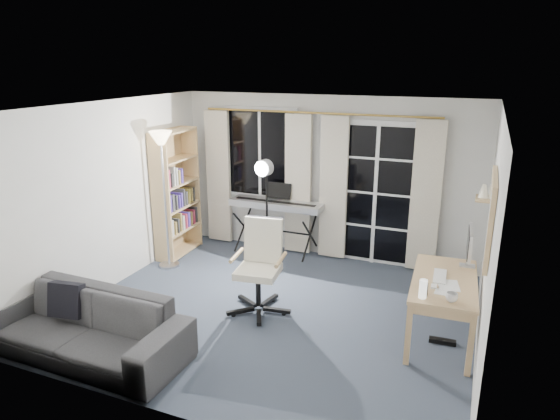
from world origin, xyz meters
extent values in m
cube|color=#353C4D|center=(0.00, 0.00, -0.01)|extent=(4.50, 4.00, 0.02)
cube|color=white|center=(-1.05, 1.98, 1.50)|extent=(1.20, 0.06, 1.40)
cube|color=black|center=(-1.05, 1.95, 1.50)|extent=(1.10, 0.02, 1.30)
cube|color=white|center=(-1.05, 1.94, 1.50)|extent=(0.04, 0.03, 1.30)
cube|color=white|center=(0.75, 1.98, 1.02)|extent=(1.32, 0.06, 2.11)
cube|color=black|center=(0.45, 1.95, 1.02)|extent=(0.55, 0.02, 1.95)
cube|color=black|center=(1.05, 1.95, 1.02)|extent=(0.55, 0.02, 1.95)
cube|color=white|center=(0.75, 1.94, 1.02)|extent=(0.05, 0.04, 2.05)
cube|color=white|center=(0.75, 1.94, 0.55)|extent=(1.15, 0.03, 0.03)
cube|color=white|center=(0.75, 1.94, 1.05)|extent=(1.15, 0.03, 0.03)
cube|color=white|center=(0.75, 1.94, 1.55)|extent=(1.15, 0.03, 0.03)
cylinder|color=gold|center=(-0.15, 1.90, 2.15)|extent=(3.50, 0.03, 0.03)
cube|color=#C1B69E|center=(-1.75, 1.88, 1.08)|extent=(0.40, 0.07, 2.10)
cube|color=#C1B69E|center=(-0.40, 1.88, 1.08)|extent=(0.40, 0.07, 2.10)
cube|color=#C1B69E|center=(0.15, 1.88, 1.08)|extent=(0.40, 0.07, 2.10)
cube|color=#C1B69E|center=(1.45, 1.88, 1.08)|extent=(0.40, 0.07, 2.10)
cube|color=tan|center=(-2.07, 0.76, 0.95)|extent=(0.31, 0.04, 1.91)
cube|color=tan|center=(-2.11, 1.62, 0.95)|extent=(0.31, 0.04, 1.91)
cube|color=tan|center=(-2.23, 1.18, 0.95)|extent=(0.07, 0.86, 1.91)
cube|color=tan|center=(-2.09, 1.19, 0.03)|extent=(0.34, 0.87, 0.02)
cube|color=tan|center=(-2.09, 1.19, 0.38)|extent=(0.34, 0.87, 0.02)
cube|color=tan|center=(-2.09, 1.19, 0.74)|extent=(0.34, 0.87, 0.02)
cube|color=tan|center=(-2.09, 1.19, 1.10)|extent=(0.34, 0.87, 0.02)
cube|color=tan|center=(-2.09, 1.19, 1.47)|extent=(0.34, 0.87, 0.02)
cube|color=tan|center=(-2.09, 1.19, 1.88)|extent=(0.34, 0.87, 0.02)
cube|color=#B8B6AD|center=(-2.06, 0.84, 0.52)|extent=(0.22, 0.06, 0.24)
cube|color=#A38644|center=(-2.06, 0.93, 0.49)|extent=(0.21, 0.05, 0.19)
cube|color=#393939|center=(-2.06, 1.01, 0.50)|extent=(0.21, 0.04, 0.22)
cube|color=#A38644|center=(-2.07, 1.08, 0.54)|extent=(0.21, 0.04, 0.28)
cube|color=#B8B6AD|center=(-2.07, 1.16, 0.50)|extent=(0.22, 0.06, 0.22)
cube|color=#B93551|center=(-2.07, 1.24, 0.51)|extent=(0.21, 0.04, 0.23)
cube|color=#4D35A0|center=(-2.08, 1.32, 0.51)|extent=(0.22, 0.05, 0.23)
cube|color=#A38644|center=(-2.08, 1.40, 0.50)|extent=(0.21, 0.04, 0.22)
cube|color=#B93551|center=(-2.08, 1.47, 0.51)|extent=(0.22, 0.06, 0.23)
cube|color=#393939|center=(-2.09, 1.56, 0.52)|extent=(0.21, 0.04, 0.25)
cube|color=#4D35A0|center=(-2.06, 0.84, 0.89)|extent=(0.21, 0.04, 0.26)
cube|color=#393939|center=(-2.06, 0.91, 0.88)|extent=(0.22, 0.06, 0.25)
cube|color=#393939|center=(-2.06, 1.00, 0.87)|extent=(0.21, 0.04, 0.22)
cube|color=#4D35A0|center=(-2.07, 1.07, 0.86)|extent=(0.21, 0.04, 0.20)
cube|color=#4D35A0|center=(-2.07, 1.14, 0.87)|extent=(0.21, 0.04, 0.22)
cube|color=#393939|center=(-2.07, 1.21, 0.89)|extent=(0.21, 0.04, 0.26)
cube|color=#393939|center=(-2.07, 1.28, 0.86)|extent=(0.22, 0.05, 0.21)
cube|color=#E9D057|center=(-2.08, 1.37, 0.87)|extent=(0.21, 0.05, 0.22)
cube|color=#A38644|center=(-2.08, 1.44, 0.87)|extent=(0.21, 0.04, 0.23)
cube|color=#393939|center=(-2.08, 1.51, 0.87)|extent=(0.21, 0.04, 0.22)
cube|color=#B93551|center=(-2.06, 0.84, 1.25)|extent=(0.21, 0.04, 0.27)
cube|color=#393939|center=(-2.06, 0.91, 1.22)|extent=(0.21, 0.04, 0.21)
cube|color=#B8B6AD|center=(-2.06, 0.98, 1.26)|extent=(0.21, 0.04, 0.29)
cube|color=#B8B6AD|center=(-2.06, 1.05, 1.25)|extent=(0.21, 0.04, 0.26)
cube|color=#A38644|center=(-2.07, 1.12, 1.22)|extent=(0.21, 0.04, 0.21)
cube|color=#4D35A0|center=(-2.07, 1.18, 1.23)|extent=(0.21, 0.05, 0.22)
cylinder|color=#B2B2B7|center=(-1.94, 0.68, 0.02)|extent=(0.35, 0.35, 0.03)
cylinder|color=#B2B2B7|center=(-1.94, 0.68, 0.93)|extent=(0.04, 0.04, 1.81)
cone|color=#FFE5B2|center=(-1.94, 0.68, 1.86)|extent=(0.37, 0.37, 0.19)
cylinder|color=black|center=(-1.23, 1.70, 0.38)|extent=(0.03, 0.68, 0.62)
cylinder|color=black|center=(-1.23, 1.70, 0.38)|extent=(0.03, 0.68, 0.62)
cylinder|color=black|center=(-0.13, 1.70, 0.38)|extent=(0.03, 0.68, 0.62)
cylinder|color=black|center=(-0.13, 1.70, 0.38)|extent=(0.03, 0.68, 0.62)
cylinder|color=black|center=(-0.68, 1.70, 0.38)|extent=(1.09, 0.03, 0.03)
cube|color=silver|center=(-0.68, 1.70, 0.80)|extent=(1.42, 0.36, 0.10)
cube|color=white|center=(-0.68, 1.61, 0.84)|extent=(1.31, 0.15, 0.02)
cube|color=black|center=(-0.68, 1.66, 0.85)|extent=(1.27, 0.09, 0.01)
cube|color=black|center=(-0.68, 1.81, 0.98)|extent=(0.38, 0.08, 0.24)
cylinder|color=black|center=(-0.40, 0.94, 0.30)|extent=(0.07, 0.26, 0.66)
cylinder|color=black|center=(-0.54, 1.07, 0.30)|extent=(0.20, 0.18, 0.67)
cylinder|color=black|center=(-0.58, 0.88, 0.30)|extent=(0.24, 0.11, 0.67)
cylinder|color=black|center=(-0.51, 0.96, 0.95)|extent=(0.03, 0.03, 1.15)
cylinder|color=silver|center=(-0.51, 0.91, 1.52)|extent=(0.24, 0.16, 0.22)
cylinder|color=white|center=(-0.53, 0.85, 1.52)|extent=(0.19, 0.05, 0.19)
cube|color=black|center=(0.06, -0.05, 0.05)|extent=(0.33, 0.09, 0.04)
cylinder|color=black|center=(0.14, -0.04, 0.03)|extent=(0.06, 0.06, 0.05)
cube|color=black|center=(-0.12, 0.15, 0.05)|extent=(0.11, 0.33, 0.04)
cylinder|color=black|center=(-0.11, 0.23, 0.03)|extent=(0.06, 0.06, 0.05)
cube|color=black|center=(-0.36, 0.03, 0.05)|extent=(0.32, 0.20, 0.04)
cylinder|color=black|center=(-0.43, 0.07, 0.03)|extent=(0.06, 0.06, 0.05)
cube|color=black|center=(-0.33, -0.23, 0.05)|extent=(0.27, 0.27, 0.04)
cylinder|color=black|center=(-0.39, -0.29, 0.03)|extent=(0.06, 0.06, 0.05)
cube|color=black|center=(-0.06, -0.28, 0.05)|extent=(0.19, 0.32, 0.04)
cylinder|color=black|center=(-0.03, -0.36, 0.03)|extent=(0.06, 0.06, 0.05)
cylinder|color=black|center=(-0.16, -0.08, 0.29)|extent=(0.07, 0.07, 0.41)
cube|color=white|center=(-0.16, -0.08, 0.52)|extent=(0.53, 0.53, 0.08)
cube|color=white|center=(-0.19, 0.15, 0.83)|extent=(0.47, 0.19, 0.54)
cube|color=black|center=(-0.20, 0.19, 0.85)|extent=(0.44, 0.16, 0.50)
cylinder|color=tan|center=(-0.43, -0.09, 0.68)|extent=(0.10, 0.42, 0.05)
cylinder|color=tan|center=(0.10, -0.02, 0.68)|extent=(0.10, 0.42, 0.05)
cube|color=tan|center=(1.88, 0.13, 0.67)|extent=(0.71, 1.31, 0.04)
cube|color=tan|center=(1.88, 0.13, 0.61)|extent=(0.67, 1.28, 0.09)
cube|color=tan|center=(1.63, -0.49, 0.33)|extent=(0.06, 0.06, 0.65)
cube|color=tan|center=(2.19, -0.46, 0.33)|extent=(0.06, 0.06, 0.65)
cube|color=tan|center=(1.57, 0.72, 0.33)|extent=(0.06, 0.06, 0.65)
cube|color=tan|center=(2.13, 0.75, 0.33)|extent=(0.06, 0.06, 0.65)
cube|color=silver|center=(2.08, 0.58, 0.69)|extent=(0.17, 0.12, 0.01)
cube|color=silver|center=(2.08, 0.58, 0.82)|extent=(0.04, 0.03, 0.20)
cube|color=silver|center=(2.08, 0.58, 0.96)|extent=(0.06, 0.50, 0.31)
cube|color=black|center=(2.06, 0.58, 0.96)|extent=(0.03, 0.46, 0.28)
cube|color=white|center=(1.83, 0.16, 0.70)|extent=(0.15, 0.39, 0.02)
cube|color=white|center=(1.80, -0.11, 0.70)|extent=(0.06, 0.09, 0.02)
cube|color=white|center=(1.93, -0.02, 0.69)|extent=(0.25, 0.31, 0.01)
cube|color=white|center=(1.91, -0.20, 0.69)|extent=(0.20, 0.14, 0.00)
cube|color=black|center=(1.73, -0.30, 0.74)|extent=(0.05, 0.04, 0.11)
cylinder|color=white|center=(1.72, -0.39, 0.78)|extent=(0.08, 0.08, 0.18)
cube|color=black|center=(1.93, 0.03, 0.02)|extent=(0.28, 0.09, 0.05)
imported|color=silver|center=(1.98, -0.37, 0.74)|extent=(0.12, 0.09, 0.11)
cube|color=tan|center=(2.23, -0.35, 1.55)|extent=(0.04, 0.94, 0.74)
cube|color=white|center=(2.21, -0.35, 1.55)|extent=(0.01, 0.84, 0.64)
cube|color=tan|center=(2.23, 0.55, 1.60)|extent=(0.03, 0.42, 0.32)
cube|color=#458241|center=(2.21, 0.55, 1.60)|extent=(0.00, 0.36, 0.26)
cube|color=tan|center=(2.16, 1.05, 1.35)|extent=(0.16, 0.30, 0.02)
cone|color=white|center=(2.16, 1.05, 1.44)|extent=(0.12, 0.12, 0.15)
imported|color=#2D2D2F|center=(-1.41, -1.55, 0.42)|extent=(2.15, 0.66, 0.84)
cube|color=black|center=(-1.71, -1.44, 0.49)|extent=(0.39, 0.25, 0.38)
camera|label=1|loc=(2.10, -4.91, 2.87)|focal=32.00mm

